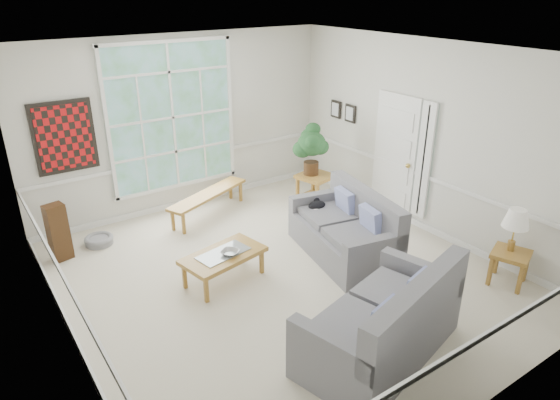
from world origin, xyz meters
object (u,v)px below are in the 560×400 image
object	(u,v)px
loveseat_front	(381,312)
side_table	(508,268)
end_table	(315,189)
loveseat_right	(344,225)
coffee_table	(224,267)

from	to	relation	value
loveseat_front	side_table	world-z (taller)	loveseat_front
end_table	loveseat_right	bearing A→B (deg)	-115.83
end_table	side_table	world-z (taller)	end_table
end_table	side_table	size ratio (longest dim) A/B	1.19
loveseat_front	end_table	xyz separation A→B (m)	(1.91, 3.54, -0.24)
loveseat_right	end_table	size ratio (longest dim) A/B	3.21
side_table	end_table	bearing A→B (deg)	98.06
side_table	coffee_table	bearing A→B (deg)	144.38
loveseat_front	coffee_table	world-z (taller)	loveseat_front
end_table	side_table	bearing A→B (deg)	-81.94
loveseat_right	end_table	distance (m)	1.91
loveseat_right	end_table	world-z (taller)	loveseat_right
loveseat_right	loveseat_front	xyz separation A→B (m)	(-1.08, -1.83, 0.04)
coffee_table	loveseat_right	bearing A→B (deg)	-23.52
end_table	side_table	distance (m)	3.58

